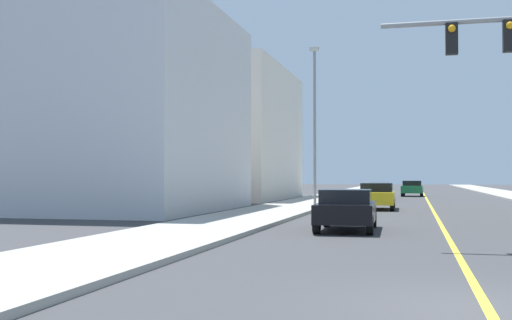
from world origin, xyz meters
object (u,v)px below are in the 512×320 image
street_lamp (315,119)px  car_blue (380,191)px  car_green (412,188)px  car_yellow (377,196)px  car_black (346,209)px

street_lamp → car_blue: 15.67m
street_lamp → car_green: street_lamp is taller
car_blue → car_yellow: car_yellow is taller
street_lamp → car_blue: size_ratio=2.08×
street_lamp → car_black: street_lamp is taller
street_lamp → car_black: size_ratio=2.19×
car_black → car_green: bearing=85.4°
car_blue → car_green: bearing=75.9°
car_black → street_lamp: bearing=101.4°
car_black → car_yellow: bearing=87.6°
car_blue → car_yellow: 14.84m
car_blue → car_green: car_green is taller
street_lamp → car_blue: (2.92, 14.74, -4.45)m
car_blue → car_black: bearing=-89.0°
car_green → car_yellow: bearing=-92.4°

